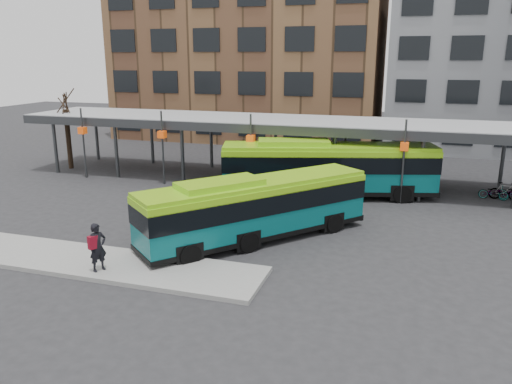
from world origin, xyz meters
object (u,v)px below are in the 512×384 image
pedestrian (97,247)px  tree (68,136)px  bus_rear (327,167)px  bus_front (256,207)px

pedestrian → tree: bearing=67.1°
bus_rear → pedestrian: size_ratio=6.72×
bus_rear → pedestrian: 15.17m
tree → bus_front: size_ratio=0.57×
tree → pedestrian: (13.24, -15.82, -1.29)m
tree → bus_front: bearing=-30.3°
tree → pedestrian: size_ratio=2.96×
pedestrian → bus_rear: bearing=1.9°
bus_front → bus_rear: (1.86, 8.31, 0.21)m
tree → bus_rear: size_ratio=0.44×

